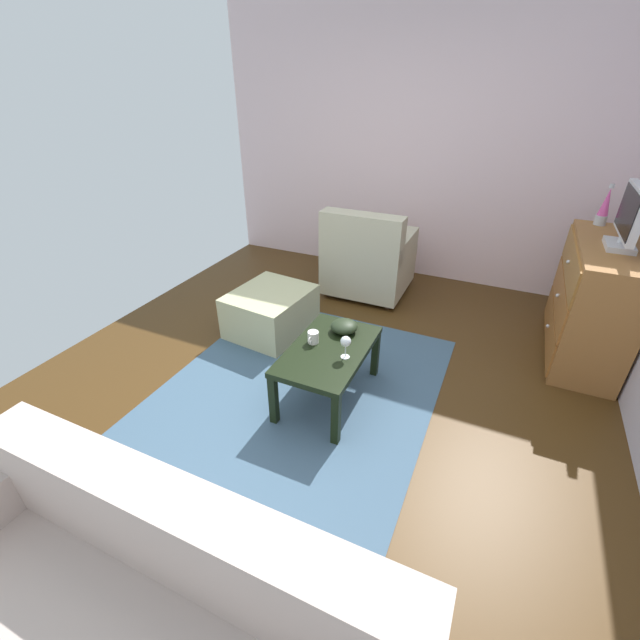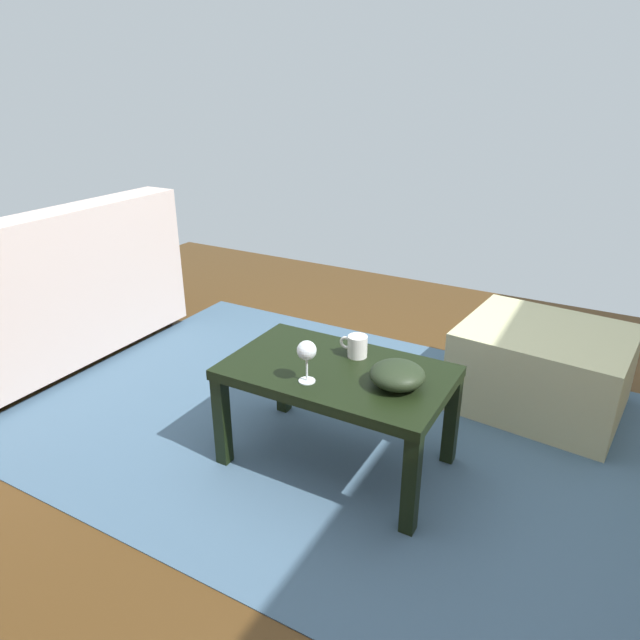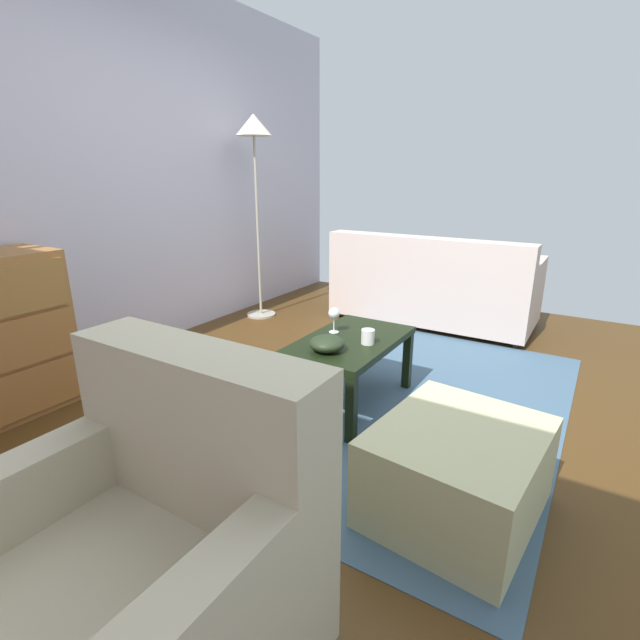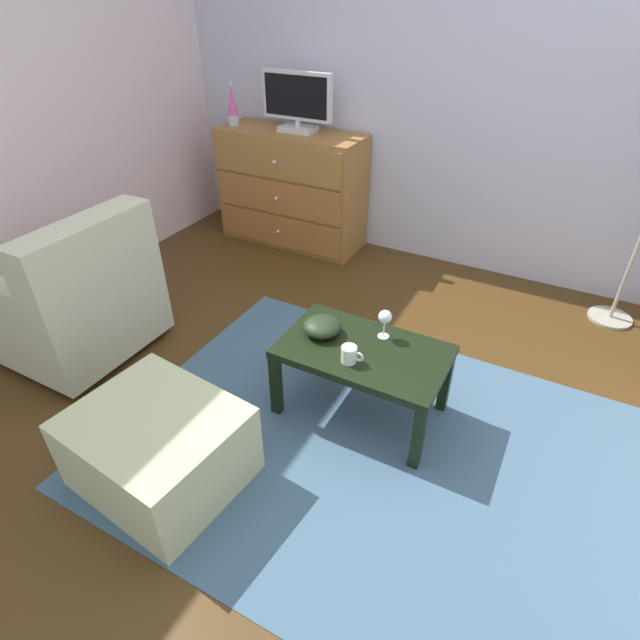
% 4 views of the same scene
% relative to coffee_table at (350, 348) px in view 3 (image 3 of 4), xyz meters
% --- Properties ---
extents(ground_plane, '(5.46, 4.46, 0.05)m').
position_rel_coffee_table_xyz_m(ground_plane, '(0.00, -0.02, -0.38)').
color(ground_plane, '#462D12').
extents(wall_accent_rear, '(5.46, 0.12, 2.79)m').
position_rel_coffee_table_xyz_m(wall_accent_rear, '(0.00, 1.97, 1.03)').
color(wall_accent_rear, '#BAB4C6').
rests_on(wall_accent_rear, ground_plane).
extents(area_rug, '(2.60, 1.90, 0.01)m').
position_rel_coffee_table_xyz_m(area_rug, '(0.20, -0.22, -0.35)').
color(area_rug, '#3F5A70').
rests_on(area_rug, ground_plane).
extents(coffee_table, '(0.83, 0.50, 0.42)m').
position_rel_coffee_table_xyz_m(coffee_table, '(0.00, 0.00, 0.00)').
color(coffee_table, black).
rests_on(coffee_table, ground_plane).
extents(wine_glass, '(0.07, 0.07, 0.16)m').
position_rel_coffee_table_xyz_m(wine_glass, '(0.05, 0.14, 0.17)').
color(wine_glass, silver).
rests_on(wine_glass, coffee_table).
extents(mug, '(0.11, 0.08, 0.09)m').
position_rel_coffee_table_xyz_m(mug, '(-0.02, -0.13, 0.10)').
color(mug, silver).
rests_on(mug, coffee_table).
extents(bowl_decorative, '(0.19, 0.19, 0.09)m').
position_rel_coffee_table_xyz_m(bowl_decorative, '(-0.24, 0.02, 0.10)').
color(bowl_decorative, black).
rests_on(bowl_decorative, coffee_table).
extents(couch_large, '(0.85, 1.78, 0.83)m').
position_rel_coffee_table_xyz_m(couch_large, '(1.83, 0.12, -0.03)').
color(couch_large, '#332319').
rests_on(couch_large, ground_plane).
extents(armchair, '(0.80, 0.80, 0.90)m').
position_rel_coffee_table_xyz_m(armchair, '(-1.71, -0.31, 0.00)').
color(armchair, '#332319').
rests_on(armchair, ground_plane).
extents(ottoman, '(0.76, 0.67, 0.38)m').
position_rel_coffee_table_xyz_m(ottoman, '(-0.62, -0.83, -0.17)').
color(ottoman, '#BABA8A').
rests_on(ottoman, ground_plane).
extents(standing_lamp, '(0.32, 0.32, 1.84)m').
position_rel_coffee_table_xyz_m(standing_lamp, '(1.15, 1.61, 1.22)').
color(standing_lamp, '#A59E8C').
rests_on(standing_lamp, ground_plane).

